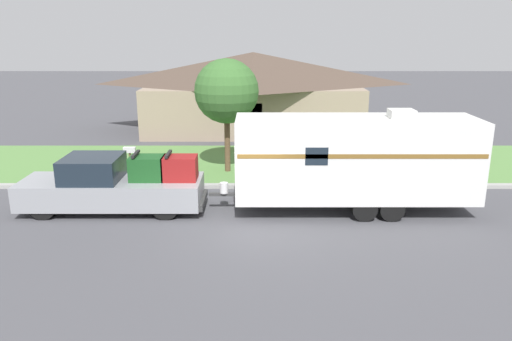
% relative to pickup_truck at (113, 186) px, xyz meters
% --- Properties ---
extents(ground_plane, '(120.00, 120.00, 0.00)m').
position_rel_pickup_truck_xyz_m(ground_plane, '(4.44, -1.26, -0.88)').
color(ground_plane, '#47474C').
extents(curb_strip, '(80.00, 0.30, 0.14)m').
position_rel_pickup_truck_xyz_m(curb_strip, '(4.44, 2.49, -0.81)').
color(curb_strip, '#999993').
rests_on(curb_strip, ground_plane).
extents(lawn_strip, '(80.00, 7.00, 0.03)m').
position_rel_pickup_truck_xyz_m(lawn_strip, '(4.44, 6.14, -0.86)').
color(lawn_strip, '#568442').
rests_on(lawn_strip, ground_plane).
extents(house_across_street, '(13.43, 7.37, 4.63)m').
position_rel_pickup_truck_xyz_m(house_across_street, '(4.59, 14.13, 1.53)').
color(house_across_street, gray).
rests_on(house_across_street, ground_plane).
extents(pickup_truck, '(6.12, 1.99, 2.01)m').
position_rel_pickup_truck_xyz_m(pickup_truck, '(0.00, 0.00, 0.00)').
color(pickup_truck, black).
rests_on(pickup_truck, ground_plane).
extents(travel_trailer, '(8.80, 2.27, 3.44)m').
position_rel_pickup_truck_xyz_m(travel_trailer, '(8.04, -0.00, 0.95)').
color(travel_trailer, black).
rests_on(travel_trailer, ground_plane).
extents(mailbox, '(0.48, 0.20, 1.39)m').
position_rel_pickup_truck_xyz_m(mailbox, '(-0.31, 3.48, 0.19)').
color(mailbox, brown).
rests_on(mailbox, ground_plane).
extents(tree_in_yard, '(2.68, 2.68, 4.80)m').
position_rel_pickup_truck_xyz_m(tree_in_yard, '(3.54, 4.79, 2.57)').
color(tree_in_yard, brown).
rests_on(tree_in_yard, ground_plane).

